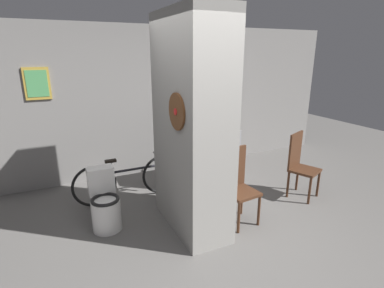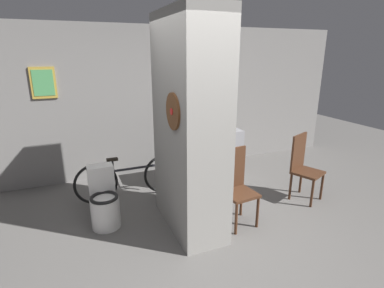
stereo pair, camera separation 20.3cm
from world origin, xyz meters
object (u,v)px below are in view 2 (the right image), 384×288
(toilet, at_px, (104,202))
(chair_by_doorway, at_px, (303,165))
(bottle_tall, at_px, (216,124))
(chair_near_pillar, at_px, (236,184))
(bicycle, at_px, (131,178))

(toilet, bearing_deg, chair_by_doorway, -7.54)
(bottle_tall, bearing_deg, chair_by_doorway, -52.30)
(chair_near_pillar, distance_m, bottle_tall, 1.49)
(chair_near_pillar, bearing_deg, bottle_tall, 68.06)
(toilet, xyz_separation_m, chair_by_doorway, (2.86, -0.38, 0.21))
(chair_by_doorway, distance_m, bottle_tall, 1.53)
(chair_near_pillar, relative_size, bicycle, 0.60)
(chair_by_doorway, bearing_deg, toilet, 150.03)
(bottle_tall, bearing_deg, bicycle, -173.45)
(toilet, bearing_deg, chair_near_pillar, -20.20)
(bicycle, relative_size, bottle_tall, 6.42)
(chair_by_doorway, bearing_deg, bottle_tall, 105.27)
(chair_near_pillar, bearing_deg, chair_by_doorway, 2.83)
(chair_by_doorway, relative_size, bicycle, 0.60)
(toilet, xyz_separation_m, bottle_tall, (1.97, 0.78, 0.67))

